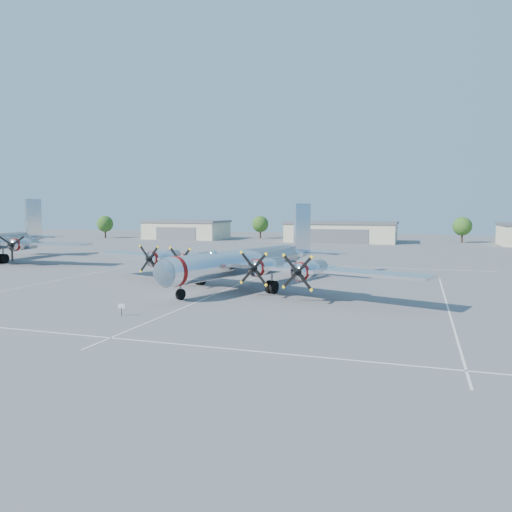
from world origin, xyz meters
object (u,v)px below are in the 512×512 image
(hangar_west, at_px, (187,229))
(tree_east, at_px, (462,226))
(tree_far_west, at_px, (105,224))
(tree_west, at_px, (260,224))
(hangar_center, at_px, (341,232))
(main_bomber_b29, at_px, (244,287))
(info_placard, at_px, (121,307))

(hangar_west, xyz_separation_m, tree_east, (75.00, 6.04, 1.51))
(tree_far_west, relative_size, tree_east, 1.00)
(tree_west, relative_size, tree_east, 1.00)
(tree_east, bearing_deg, hangar_center, -168.62)
(hangar_center, relative_size, tree_west, 4.31)
(tree_far_west, distance_m, tree_west, 46.57)
(tree_far_west, distance_m, tree_east, 100.50)
(main_bomber_b29, xyz_separation_m, info_placard, (-4.36, -17.40, 0.70))
(main_bomber_b29, relative_size, info_placard, 42.48)
(tree_far_west, bearing_deg, info_placard, -54.54)
(hangar_west, height_order, tree_west, tree_west)
(hangar_west, distance_m, main_bomber_b29, 92.70)
(hangar_center, height_order, info_placard, hangar_center)
(hangar_center, bearing_deg, tree_far_west, -176.76)
(tree_east, height_order, main_bomber_b29, tree_east)
(hangar_west, distance_m, tree_west, 21.61)
(tree_west, bearing_deg, hangar_west, -158.11)
(tree_west, bearing_deg, main_bomber_b29, -73.52)
(tree_west, height_order, info_placard, tree_west)
(tree_east, xyz_separation_m, main_bomber_b29, (-28.85, -86.38, -4.22))
(hangar_west, xyz_separation_m, tree_west, (20.00, 8.04, 1.51))
(hangar_center, distance_m, tree_east, 30.64)
(main_bomber_b29, bearing_deg, tree_east, 89.82)
(hangar_west, xyz_separation_m, main_bomber_b29, (46.15, -80.35, -2.71))
(hangar_west, xyz_separation_m, info_placard, (41.79, -97.74, -2.02))
(hangar_west, relative_size, hangar_center, 0.79)
(hangar_center, bearing_deg, tree_west, 162.18)
(tree_far_west, xyz_separation_m, tree_west, (45.00, 12.00, 0.00))
(info_placard, bearing_deg, tree_far_west, 110.59)
(tree_far_west, relative_size, tree_west, 1.00)
(hangar_west, bearing_deg, tree_far_west, -170.99)
(tree_far_west, xyz_separation_m, tree_east, (100.00, 10.00, 0.00))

